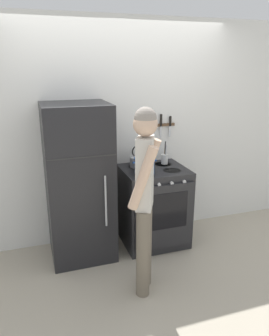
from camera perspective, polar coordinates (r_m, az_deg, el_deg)
name	(u,v)px	position (r m, az deg, el deg)	size (l,w,h in m)	color
ground_plane	(122,232)	(4.25, -2.21, -11.09)	(14.00, 14.00, 0.00)	#B2A893
wall_back	(120,133)	(3.84, -2.56, 6.06)	(10.00, 0.06, 2.55)	silver
refrigerator	(79,183)	(3.52, -9.63, -2.64)	(0.67, 0.65, 1.68)	black
stove_range	(154,206)	(3.84, 3.47, -6.60)	(0.73, 0.67, 0.92)	#232326
dutch_oven_pot	(144,166)	(3.51, 1.75, 0.43)	(0.27, 0.22, 0.20)	#1E4C9E
tea_kettle	(138,160)	(3.74, 0.61, 1.38)	(0.23, 0.19, 0.25)	silver
utensil_jar	(165,158)	(3.87, 5.26, 1.71)	(0.08, 0.08, 0.27)	silver
person	(145,193)	(2.85, 1.77, -4.31)	(0.38, 0.42, 1.72)	#6B6051
wall_knife_strip	(165,124)	(3.96, 5.38, 7.67)	(0.24, 0.03, 0.28)	brown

